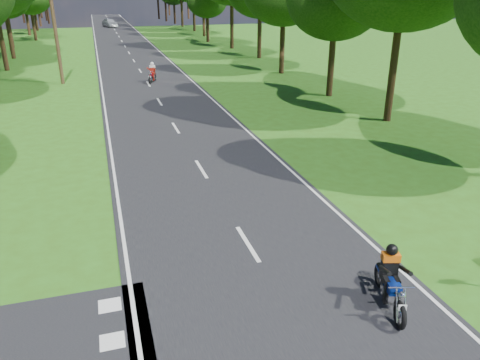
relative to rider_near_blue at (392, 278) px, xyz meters
name	(u,v)px	position (x,y,z in m)	size (l,w,h in m)	color
ground	(273,285)	(-2.20, 1.49, -0.75)	(160.00, 160.00, 0.00)	#305B14
main_road	(125,46)	(-2.20, 51.49, -0.74)	(7.00, 140.00, 0.02)	black
road_markings	(125,48)	(-2.33, 49.62, -0.72)	(7.40, 140.00, 0.01)	silver
telegraph_pole	(55,26)	(-8.20, 29.49, 3.32)	(1.20, 0.26, 8.00)	#382616
rider_near_blue	(392,278)	(0.00, 0.00, 0.00)	(0.58, 1.74, 1.45)	navy
rider_far_red	(152,72)	(-1.81, 28.06, 0.00)	(0.58, 1.75, 1.46)	#B30D15
distant_car	(110,23)	(-2.66, 81.14, 0.02)	(1.76, 4.36, 1.49)	#B2B5BA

